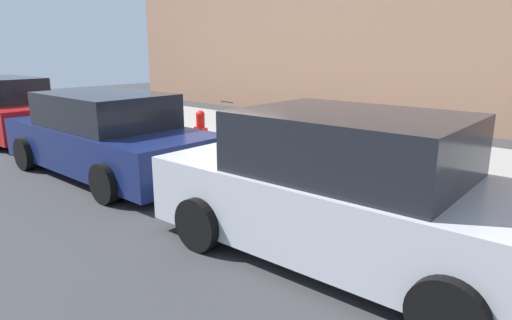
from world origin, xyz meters
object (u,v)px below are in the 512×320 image
Objects in this scene: suitcase_silver_3 at (302,149)px; parked_car_navy_1 at (107,136)px; parked_car_silver_0 at (349,192)px; parking_meter at (441,138)px; bollard_post at (177,126)px; fire_hydrant at (201,126)px; suitcase_olive_7 at (227,132)px; suitcase_red_6 at (244,137)px; suitcase_olive_0 at (379,165)px; suitcase_teal_2 at (322,153)px; parked_car_red_2 at (2,109)px; suitcase_black_5 at (262,139)px; suitcase_navy_4 at (284,146)px; suitcase_maroon_1 at (350,155)px.

parked_car_navy_1 is (2.67, 2.52, 0.25)m from suitcase_silver_3.
parked_car_silver_0 is 5.18m from parked_car_navy_1.
parked_car_silver_0 is at bearing 90.70° from parking_meter.
parking_meter is at bearing -176.28° from bollard_post.
parked_car_navy_1 is (-0.31, 2.57, 0.17)m from fire_hydrant.
parked_car_silver_0 is at bearing 150.59° from suitcase_olive_7.
suitcase_red_6 reaches higher than fire_hydrant.
suitcase_red_6 is (3.18, -0.05, 0.05)m from suitcase_olive_0.
parked_car_silver_0 is at bearing 129.02° from suitcase_teal_2.
suitcase_silver_3 is 0.19× the size of parked_car_red_2.
suitcase_olive_7 is (1.06, -0.02, 0.02)m from suitcase_black_5.
suitcase_silver_3 is 0.19× the size of parked_car_navy_1.
suitcase_navy_4 is 0.98× the size of suitcase_black_5.
suitcase_olive_0 is 0.13× the size of parked_car_navy_1.
suitcase_red_6 is at bearing -179.12° from fire_hydrant.
parked_car_silver_0 reaches higher than suitcase_navy_4.
parking_meter is (-6.16, -0.40, 0.47)m from bollard_post.
suitcase_olive_0 is 0.81× the size of fire_hydrant.
suitcase_teal_2 is 3.46m from fire_hydrant.
suitcase_navy_4 is 0.57m from suitcase_black_5.
suitcase_red_6 reaches higher than suitcase_black_5.
parked_car_red_2 is (5.10, 2.57, 0.19)m from fire_hydrant.
suitcase_silver_3 is (1.02, 0.05, -0.03)m from suitcase_maroon_1.
suitcase_black_5 is 3.56m from parking_meter.
parked_car_red_2 reaches higher than suitcase_olive_0.
parking_meter is 0.27× the size of parked_car_red_2.
suitcase_teal_2 is 2.07m from suitcase_red_6.
parked_car_silver_0 is at bearing -180.00° from parked_car_red_2.
parking_meter reaches higher than fire_hydrant.
parking_meter is at bearing -176.78° from suitcase_red_6.
suitcase_silver_3 reaches higher than suitcase_navy_4.
fire_hydrant is 0.17× the size of parked_car_red_2.
suitcase_black_5 reaches higher than fire_hydrant.
suitcase_silver_3 is at bearing -178.42° from bollard_post.
suitcase_maroon_1 is 1.00× the size of suitcase_red_6.
parked_car_navy_1 reaches higher than suitcase_maroon_1.
parked_car_silver_0 reaches higher than parked_car_navy_1.
parked_car_navy_1 is at bearing 77.84° from suitcase_olive_7.
suitcase_maroon_1 is 0.20× the size of parked_car_silver_0.
bollard_post is at bearing 6.56° from suitcase_olive_7.
suitcase_olive_0 is 1.06m from parking_meter.
suitcase_olive_0 is 10.01m from parked_car_red_2.
suitcase_teal_2 is 3.24m from parked_car_silver_0.
parked_car_silver_0 is (-1.48, 2.57, 0.28)m from suitcase_maroon_1.
parked_car_navy_1 is (-1.02, 2.42, 0.23)m from bollard_post.
parked_car_navy_1 reaches higher than suitcase_teal_2.
parking_meter is 0.27× the size of parked_car_silver_0.
suitcase_teal_2 is 2.59m from suitcase_olive_7.
suitcase_navy_4 is 0.17× the size of parked_car_navy_1.
suitcase_teal_2 is at bearing 7.27° from suitcase_maroon_1.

